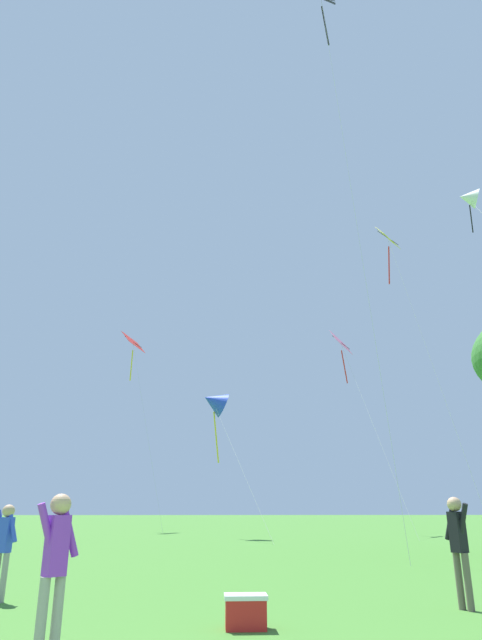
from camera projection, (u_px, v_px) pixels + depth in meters
The scene contains 10 objects.
kite_black_large at pixel (324, 17), 28.63m from camera, with size 1.80×4.96×28.25m.
kite_blue_delta at pixel (214, 402), 35.12m from camera, with size 4.00×7.95×9.16m.
kite_white_distant at pixel (469, 198), 26.53m from camera, with size 1.32×11.87×16.51m.
kite_red_high at pixel (133, 351), 49.35m from camera, with size 4.93×6.98×16.85m.
kite_yellow_diamond at pixel (390, 251), 35.76m from camera, with size 1.58×8.47×19.45m.
kite_pink_low at pixel (343, 351), 42.96m from camera, with size 2.06×11.02×15.11m.
person_child_small at pixel (55, 558), 6.14m from camera, with size 0.48×0.43×1.73m.
person_near_tree at pixel (459, 541), 9.28m from camera, with size 0.31×0.55×1.77m.
person_with_spool at pixel (4, 542), 10.05m from camera, with size 0.53×0.26×1.65m.
picnic_cooler at pixel (246, 611), 7.59m from camera, with size 0.60×0.40×0.44m.
Camera 1 is at (1.16, -3.54, 1.55)m, focal length 30.71 mm.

